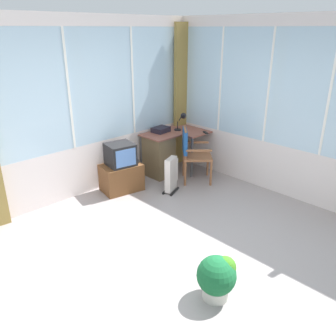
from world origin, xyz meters
TOP-DOWN VIEW (x-y plane):
  - ground at (0.00, 0.00)m, footprint 5.76×5.64m
  - north_window_panel at (0.00, 2.35)m, footprint 4.76×0.07m
  - east_window_panel at (2.41, 0.00)m, footprint 0.07×4.64m
  - curtain_corner at (2.28, 2.22)m, footprint 0.34×0.10m
  - desk at (1.51, 2.01)m, footprint 1.12×0.80m
  - desk_lamp at (2.03, 1.94)m, footprint 0.24×0.21m
  - tv_remote at (2.17, 1.51)m, footprint 0.11×0.15m
  - paper_tray at (1.64, 2.13)m, footprint 0.32×0.26m
  - wooden_armchair at (1.70, 1.45)m, footprint 0.68×0.68m
  - tv_on_stand at (0.61, 1.98)m, footprint 0.71×0.55m
  - space_heater at (1.17, 1.37)m, footprint 0.37×0.27m
  - potted_plant at (-0.23, -0.68)m, footprint 0.40×0.40m

SIDE VIEW (x-z plane):
  - ground at x=0.00m, z-range -0.06..0.00m
  - potted_plant at x=-0.23m, z-range 0.02..0.49m
  - space_heater at x=1.17m, z-range 0.00..0.60m
  - tv_on_stand at x=0.61m, z-range -0.05..0.77m
  - desk at x=1.51m, z-range 0.03..0.79m
  - wooden_armchair at x=1.70m, z-range 0.12..1.08m
  - tv_remote at x=2.17m, z-range 0.77..0.79m
  - paper_tray at x=1.64m, z-range 0.77..0.86m
  - desk_lamp at x=2.03m, z-range 0.81..1.13m
  - curtain_corner at x=2.28m, z-range 0.00..2.63m
  - north_window_panel at x=0.00m, z-range 0.00..2.73m
  - east_window_panel at x=2.41m, z-range 0.00..2.73m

